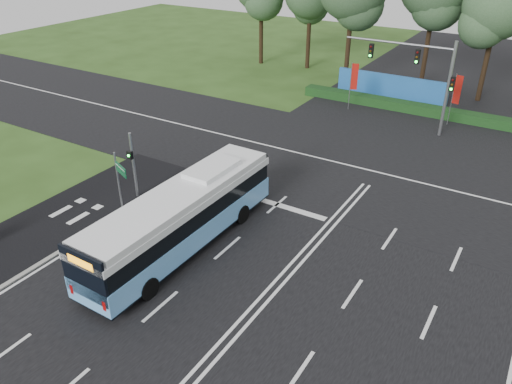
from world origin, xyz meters
TOP-DOWN VIEW (x-y plane):
  - ground at (0.00, 0.00)m, footprint 120.00×120.00m
  - road_main at (0.00, 0.00)m, footprint 20.00×120.00m
  - road_cross at (0.00, 12.00)m, footprint 120.00×14.00m
  - bike_path at (-12.50, -3.00)m, footprint 5.00×18.00m
  - kerb_strip at (-10.10, -3.00)m, footprint 0.25×18.00m
  - city_bus at (-5.21, -0.99)m, footprint 2.72×12.04m
  - pedestrian_signal at (-10.81, 1.55)m, footprint 0.33×0.44m
  - street_sign at (-10.18, -0.11)m, footprint 1.29×0.59m
  - banner_flag_left at (-5.88, 22.39)m, footprint 0.56×0.27m
  - banner_flag_mid at (2.20, 23.05)m, footprint 0.60×0.18m
  - traffic_light_gantry at (0.21, 20.50)m, footprint 8.41×0.28m
  - hedge at (0.00, 24.50)m, footprint 22.00×1.20m
  - blue_hoarding at (-4.00, 27.00)m, footprint 10.00×0.30m

SIDE VIEW (x-z plane):
  - ground at x=0.00m, z-range 0.00..0.00m
  - road_main at x=0.00m, z-range 0.00..0.04m
  - road_cross at x=0.00m, z-range 0.00..0.05m
  - bike_path at x=-12.50m, z-range 0.00..0.06m
  - kerb_strip at x=-10.10m, z-range 0.00..0.12m
  - hedge at x=0.00m, z-range 0.00..0.80m
  - blue_hoarding at x=-4.00m, z-range 0.00..2.20m
  - city_bus at x=-5.21m, z-range 0.01..3.46m
  - pedestrian_signal at x=-10.81m, z-range 0.19..4.20m
  - street_sign at x=-10.18m, z-range 0.49..4.03m
  - banner_flag_left at x=-5.88m, z-range 0.64..4.69m
  - banner_flag_mid at x=2.20m, z-range 0.64..4.75m
  - traffic_light_gantry at x=0.21m, z-range 1.16..8.16m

